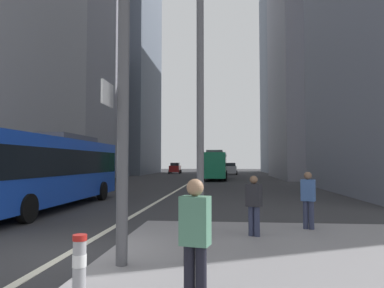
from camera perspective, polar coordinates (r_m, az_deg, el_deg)
name	(u,v)px	position (r m, az deg, el deg)	size (l,w,h in m)	color
ground_plane	(180,189)	(27.93, -1.97, -7.16)	(160.00, 160.00, 0.00)	#303033
median_island	(336,275)	(7.18, 22.05, -18.87)	(9.00, 10.00, 0.15)	gray
lane_centre_line	(192,182)	(37.84, -0.02, -6.04)	(0.20, 80.00, 0.01)	beige
office_tower_left_mid	(70,6)	(50.80, -18.93, 20.09)	(10.25, 16.53, 43.58)	gray
office_tower_left_far	(117,62)	(67.91, -11.85, 12.72)	(13.12, 17.74, 40.57)	slate
office_tower_right_far	(294,74)	(73.92, 15.99, 10.69)	(11.29, 20.66, 38.60)	slate
city_bus_blue_oncoming	(48,167)	(17.23, -22.00, -3.49)	(2.70, 11.50, 3.40)	blue
city_bus_red_receding	(216,164)	(42.78, 3.79, -3.21)	(2.80, 11.74, 3.40)	#198456
car_oncoming_mid	(175,168)	(64.28, -2.71, -3.86)	(2.18, 4.47, 1.94)	maroon
car_receding_near	(231,169)	(59.04, 6.27, -3.94)	(2.20, 4.47, 1.94)	silver
traffic_signal_gantry	(18,58)	(8.01, -26.02, 12.19)	(6.35, 0.65, 6.00)	#515156
street_lamp_post	(200,47)	(10.26, 1.31, 15.31)	(5.50, 0.32, 8.00)	#56565B
bollard_left	(79,265)	(5.38, -17.58, -17.97)	(0.20, 0.20, 0.93)	#99999E
pedestrian_railing	(194,214)	(8.59, 0.25, -11.08)	(0.06, 3.60, 0.98)	black
pedestrian_waiting	(308,197)	(10.92, 18.10, -8.11)	(0.44, 0.37, 1.64)	#2D334C
pedestrian_walking	(254,203)	(9.56, 9.87, -9.25)	(0.45, 0.39, 1.57)	#2D334C
pedestrian_far	(195,236)	(4.84, 0.51, -14.58)	(0.43, 0.32, 1.70)	black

